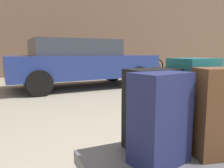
# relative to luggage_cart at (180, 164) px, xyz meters

# --- Properties ---
(luggage_cart) EXTENTS (1.35, 0.76, 0.34)m
(luggage_cart) POSITION_rel_luggage_cart_xyz_m (0.00, 0.00, 0.00)
(luggage_cart) COLOR #4C4C51
(luggage_cart) RESTS_ON ground_plane
(suitcase_navy_center) EXTENTS (0.41, 0.32, 0.60)m
(suitcase_navy_center) POSITION_rel_luggage_cart_xyz_m (-0.20, -0.03, 0.37)
(suitcase_navy_center) COLOR #191E47
(suitcase_navy_center) RESTS_ON luggage_cart
(suitcase_brown_rear_right) EXTENTS (0.37, 0.28, 0.62)m
(suitcase_brown_rear_right) POSITION_rel_luggage_cart_xyz_m (0.22, -0.11, 0.38)
(suitcase_brown_rear_right) COLOR #51331E
(suitcase_brown_rear_right) RESTS_ON luggage_cart
(suitcase_teal_rear_left) EXTENTS (0.37, 0.30, 0.67)m
(suitcase_teal_rear_left) POSITION_rel_luggage_cart_xyz_m (0.28, 0.21, 0.41)
(suitcase_teal_rear_left) COLOR #144C51
(suitcase_teal_rear_left) RESTS_ON luggage_cart
(suitcase_black_front_left) EXTENTS (0.41, 0.27, 0.60)m
(suitcase_black_front_left) POSITION_rel_luggage_cart_xyz_m (-0.11, 0.20, 0.37)
(suitcase_black_front_left) COLOR black
(suitcase_black_front_left) RESTS_ON luggage_cart
(parked_car) EXTENTS (4.40, 2.12, 1.42)m
(parked_car) POSITION_rel_luggage_cart_xyz_m (0.79, 5.30, 0.49)
(parked_car) COLOR navy
(parked_car) RESTS_ON ground_plane
(bicycle_leaning) EXTENTS (1.71, 0.52, 0.96)m
(bicycle_leaning) POSITION_rel_luggage_cart_xyz_m (4.91, 7.70, 0.10)
(bicycle_leaning) COLOR black
(bicycle_leaning) RESTS_ON ground_plane
(bollard_kerb_near) EXTENTS (0.24, 0.24, 0.60)m
(bollard_kerb_near) POSITION_rel_luggage_cart_xyz_m (2.79, 6.29, 0.03)
(bollard_kerb_near) COLOR #383838
(bollard_kerb_near) RESTS_ON ground_plane
(bollard_kerb_mid) EXTENTS (0.24, 0.24, 0.60)m
(bollard_kerb_mid) POSITION_rel_luggage_cart_xyz_m (4.27, 6.29, 0.03)
(bollard_kerb_mid) COLOR #383838
(bollard_kerb_mid) RESTS_ON ground_plane
(bollard_kerb_far) EXTENTS (0.24, 0.24, 0.60)m
(bollard_kerb_far) POSITION_rel_luggage_cart_xyz_m (5.93, 6.29, 0.03)
(bollard_kerb_far) COLOR #383838
(bollard_kerb_far) RESTS_ON ground_plane
(bollard_corner) EXTENTS (0.24, 0.24, 0.60)m
(bollard_corner) POSITION_rel_luggage_cart_xyz_m (7.37, 6.29, 0.03)
(bollard_corner) COLOR #383838
(bollard_corner) RESTS_ON ground_plane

